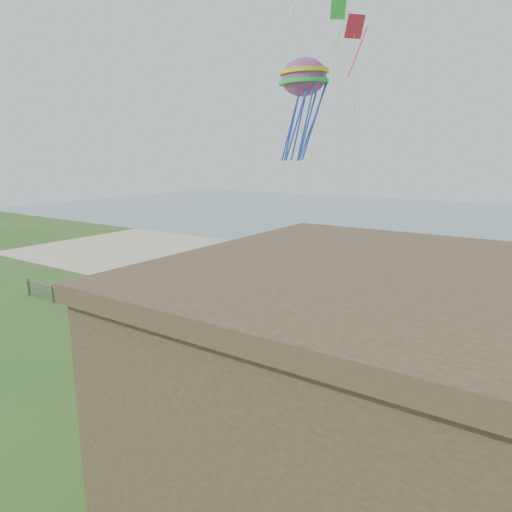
# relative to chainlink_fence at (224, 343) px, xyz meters

# --- Properties ---
(ground) EXTENTS (160.00, 160.00, 0.00)m
(ground) POSITION_rel_chainlink_fence_xyz_m (0.00, -6.00, -0.55)
(ground) COLOR #2B571E
(ground) RESTS_ON ground
(sand_beach) EXTENTS (72.00, 20.00, 0.02)m
(sand_beach) POSITION_rel_chainlink_fence_xyz_m (0.00, 16.00, -0.55)
(sand_beach) COLOR #BCAF88
(sand_beach) RESTS_ON ground
(ocean) EXTENTS (160.00, 68.00, 0.02)m
(ocean) POSITION_rel_chainlink_fence_xyz_m (0.00, 60.00, -0.55)
(ocean) COLOR slate
(ocean) RESTS_ON ground
(chainlink_fence) EXTENTS (36.20, 0.20, 1.25)m
(chainlink_fence) POSITION_rel_chainlink_fence_xyz_m (0.00, 0.00, 0.00)
(chainlink_fence) COLOR brown
(chainlink_fence) RESTS_ON ground
(motel) EXTENTS (15.00, 10.00, 7.00)m
(motel) POSITION_rel_chainlink_fence_xyz_m (13.00, -7.00, 2.95)
(motel) COLOR #4E3829
(motel) RESTS_ON ground
(motel_deck) EXTENTS (15.00, 2.00, 0.50)m
(motel_deck) POSITION_rel_chainlink_fence_xyz_m (13.00, -1.00, -0.30)
(motel_deck) COLOR #50382D
(motel_deck) RESTS_ON ground
(picnic_table) EXTENTS (2.34, 2.09, 0.81)m
(picnic_table) POSITION_rel_chainlink_fence_xyz_m (4.62, -1.70, -0.14)
(picnic_table) COLOR #50382D
(picnic_table) RESTS_ON ground
(octopus_kite) EXTENTS (3.49, 2.69, 6.60)m
(octopus_kite) POSITION_rel_chainlink_fence_xyz_m (-0.35, 8.50, 12.30)
(octopus_kite) COLOR #F95227
(kite_red) EXTENTS (2.14, 2.09, 2.70)m
(kite_red) POSITION_rel_chainlink_fence_xyz_m (2.75, 8.59, 15.66)
(kite_red) COLOR red
(kite_green) EXTENTS (1.98, 2.13, 2.64)m
(kite_green) POSITION_rel_chainlink_fence_xyz_m (-0.75, 13.96, 18.43)
(kite_green) COLOR #38D43D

